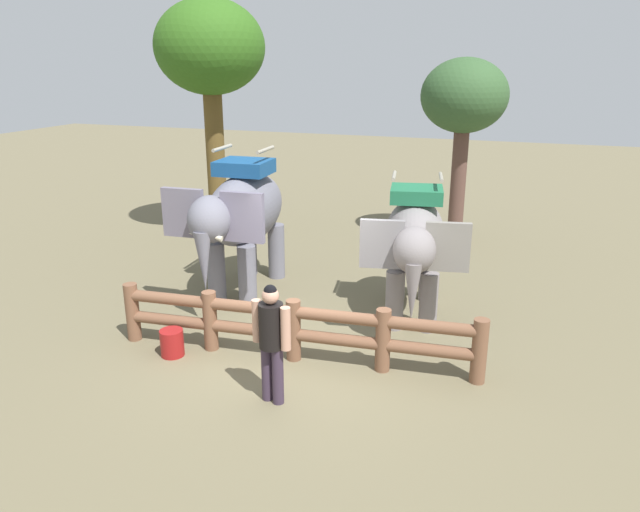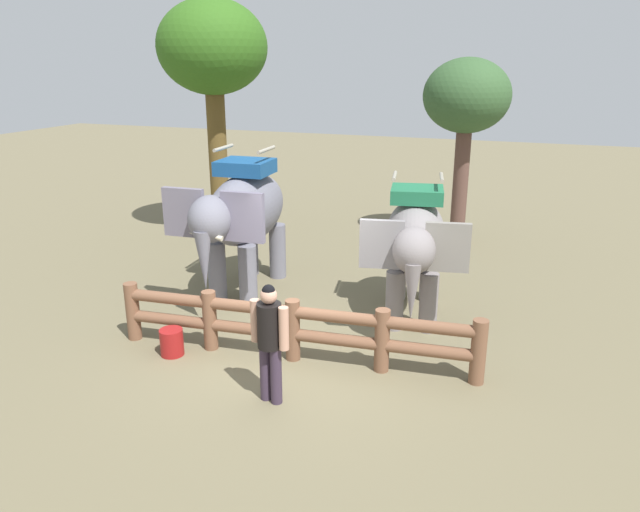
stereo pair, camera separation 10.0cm
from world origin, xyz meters
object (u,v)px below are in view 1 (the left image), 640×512
elephant_near_left (241,214)px  tourist_woman_in_black (271,336)px  tree_back_center (210,53)px  feed_bucket (172,343)px  elephant_center (414,241)px  tree_far_left (464,100)px  log_fence (293,326)px

elephant_near_left → tourist_woman_in_black: 4.50m
tree_back_center → feed_bucket: size_ratio=13.68×
elephant_near_left → elephant_center: size_ratio=1.09×
elephant_near_left → feed_bucket: elephant_near_left is taller
feed_bucket → tree_far_left: bearing=66.5°
elephant_near_left → tourist_woman_in_black: bearing=-58.5°
tree_far_left → log_fence: bearing=-101.9°
log_fence → tree_back_center: 8.98m
tree_back_center → feed_bucket: tree_back_center is taller
tourist_woman_in_black → tree_back_center: 9.84m
log_fence → elephant_near_left: elephant_near_left is taller
elephant_near_left → tree_back_center: bearing=124.9°
tourist_woman_in_black → feed_bucket: 2.44m
elephant_center → tree_back_center: 8.13m
tourist_woman_in_black → tree_far_left: 9.54m
tree_far_left → elephant_center: bearing=-91.4°
elephant_near_left → tourist_woman_in_black: (2.32, -3.79, -0.67)m
elephant_near_left → elephant_center: 3.64m
tree_far_left → tree_back_center: size_ratio=0.77×
tourist_woman_in_black → elephant_center: bearing=70.3°
elephant_near_left → tourist_woman_in_black: elephant_near_left is taller
elephant_center → tourist_woman_in_black: size_ratio=1.80×
log_fence → elephant_near_left: 3.46m
elephant_near_left → feed_bucket: bearing=-87.2°
tourist_woman_in_black → tree_far_left: size_ratio=0.38×
elephant_center → tree_back_center: (-6.27, 3.93, 3.36)m
log_fence → elephant_near_left: bearing=130.5°
elephant_near_left → feed_bucket: (0.15, -3.04, -1.49)m
log_fence → tree_back_center: bearing=127.2°
log_fence → tree_far_left: 8.51m
elephant_center → tourist_woman_in_black: (-1.31, -3.65, -0.49)m
log_fence → tree_far_left: size_ratio=1.28×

